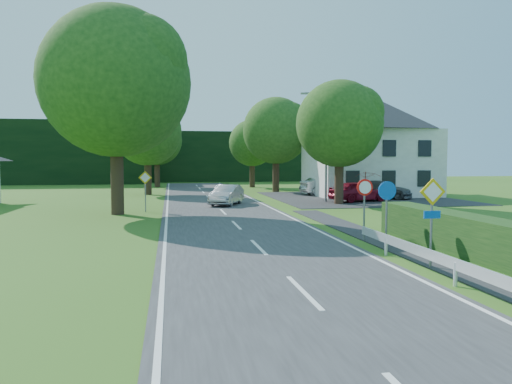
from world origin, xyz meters
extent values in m
cube|color=#313133|center=(0.00, 20.00, 0.02)|extent=(7.00, 80.00, 0.04)
cube|color=#242426|center=(12.00, 33.00, 0.02)|extent=(14.00, 16.00, 0.04)
cube|color=white|center=(-3.25, 20.00, 0.04)|extent=(0.12, 80.00, 0.01)
cube|color=white|center=(3.25, 20.00, 0.04)|extent=(0.12, 80.00, 0.01)
cube|color=black|center=(8.00, 66.00, 3.50)|extent=(30.00, 5.00, 7.00)
cube|color=silver|center=(14.00, 36.00, 2.80)|extent=(10.00, 8.00, 5.60)
pyramid|color=#27262C|center=(14.00, 36.00, 7.10)|extent=(10.60, 8.40, 3.00)
cylinder|color=slate|center=(8.20, 30.00, 4.00)|extent=(0.16, 0.16, 8.00)
cylinder|color=slate|center=(7.40, 30.00, 7.90)|extent=(1.70, 0.10, 0.10)
cube|color=slate|center=(6.50, 30.00, 7.85)|extent=(0.50, 0.18, 0.12)
cylinder|color=slate|center=(4.30, 8.00, 1.20)|extent=(0.07, 0.07, 2.40)
cube|color=#DDAE0B|center=(4.30, 7.97, 2.20)|extent=(0.78, 0.04, 0.78)
cube|color=white|center=(4.30, 7.97, 2.20)|extent=(0.57, 0.05, 0.57)
cube|color=#0B52B1|center=(4.30, 7.97, 1.55)|extent=(0.50, 0.04, 0.22)
cylinder|color=slate|center=(4.30, 11.00, 1.10)|extent=(0.07, 0.07, 2.20)
cylinder|color=#0B52B1|center=(4.30, 10.97, 2.05)|extent=(0.64, 0.04, 0.64)
cylinder|color=slate|center=(4.30, 13.00, 1.10)|extent=(0.07, 0.07, 2.20)
cylinder|color=red|center=(4.30, 12.97, 2.05)|extent=(0.64, 0.04, 0.64)
cylinder|color=white|center=(4.30, 12.95, 2.05)|extent=(0.48, 0.04, 0.48)
cylinder|color=slate|center=(-4.50, 25.00, 1.10)|extent=(0.07, 0.07, 2.20)
cube|color=#DDAE0B|center=(-4.50, 24.97, 2.05)|extent=(0.78, 0.04, 0.78)
cube|color=white|center=(-4.50, 24.97, 2.05)|extent=(0.57, 0.05, 0.57)
imported|color=#A0A0A4|center=(0.71, 28.52, 0.71)|extent=(2.89, 4.33, 1.35)
imported|color=black|center=(1.55, 36.27, 0.60)|extent=(1.42, 2.25, 1.11)
imported|color=maroon|center=(10.51, 29.54, 0.79)|extent=(4.74, 2.88, 1.51)
imported|color=#A8A8AC|center=(10.57, 36.39, 0.87)|extent=(5.15, 2.19, 1.65)
imported|color=#56555B|center=(13.27, 32.00, 0.76)|extent=(5.24, 4.41, 1.44)
imported|color=#B6B5BD|center=(16.50, 34.00, 0.71)|extent=(5.12, 3.00, 1.34)
imported|color=#A91B0D|center=(12.04, 31.92, 1.13)|extent=(3.02, 3.05, 2.18)
camera|label=1|loc=(-3.02, -5.07, 3.11)|focal=35.00mm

